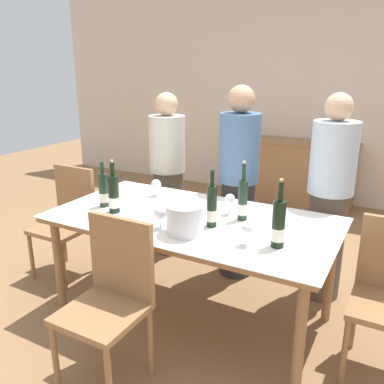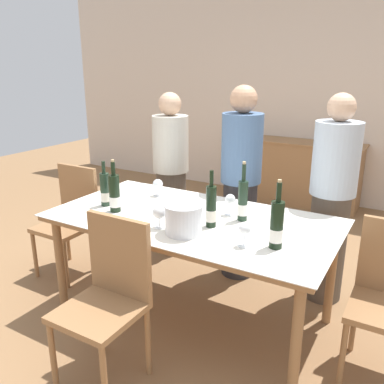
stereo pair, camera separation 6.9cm
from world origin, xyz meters
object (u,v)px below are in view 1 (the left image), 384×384
Objects in this scene: wine_bottle_0 at (104,191)px; wine_glass_3 at (160,213)px; wine_bottle_3 at (278,225)px; person_guest_left at (238,184)px; ice_bucket at (185,218)px; wine_bottle_2 at (114,195)px; wine_glass_2 at (247,230)px; person_host at (168,176)px; wine_bottle_4 at (243,201)px; chair_left_end at (68,215)px; chair_near_front at (111,292)px; sideboard_cabinet at (290,172)px; wine_glass_1 at (230,200)px; wine_bottle_1 at (212,207)px; person_guest_right at (329,201)px; wine_glass_0 at (156,185)px; dining_table at (192,226)px.

wine_glass_3 is at bearing -15.14° from wine_bottle_0.
wine_bottle_3 is 0.25× the size of person_guest_left.
wine_bottle_2 is (-0.62, 0.09, 0.03)m from ice_bucket.
person_host is at bearing 137.78° from wine_glass_2.
person_host reaches higher than wine_bottle_4.
chair_near_front is (1.15, -0.82, 0.03)m from chair_left_end.
person_guest_left reaches higher than chair_near_front.
sideboard_cabinet is at bearing 67.80° from chair_left_end.
wine_glass_3 is (0.03, -3.16, 0.46)m from sideboard_cabinet.
chair_near_front is at bearing -35.63° from chair_left_end.
wine_bottle_4 reaches higher than ice_bucket.
wine_bottle_3 is 0.73m from wine_glass_3.
wine_bottle_2 is at bearing -97.69° from sideboard_cabinet.
wine_bottle_3 is 1.12m from person_guest_left.
wine_glass_3 is at bearing -122.62° from wine_glass_1.
wine_bottle_1 is 1.01m from person_guest_right.
ice_bucket is at bearing -43.48° from wine_glass_0.
wine_bottle_3 reaches higher than wine_bottle_1.
wine_bottle_2 is at bearing 167.65° from wine_glass_3.
wine_bottle_1 is at bearing -79.04° from person_guest_left.
wine_glass_0 is 0.14× the size of chair_near_front.
wine_glass_1 is at bearing -134.21° from person_guest_right.
wine_glass_1 is at bearing -83.44° from sideboard_cabinet.
wine_bottle_2 is 0.80m from wine_glass_1.
wine_bottle_0 is at bearing -162.10° from wine_glass_1.
ice_bucket is at bearing -178.12° from wine_glass_2.
wine_glass_3 is at bearing -12.35° from wine_bottle_2.
wine_bottle_2 reaches higher than wine_glass_3.
wine_glass_0 is 0.64m from person_host.
ice_bucket is 0.45m from wine_glass_1.
wine_glass_2 is 0.09× the size of person_host.
wine_glass_3 is 1.28m from chair_left_end.
wine_bottle_4 is 2.84× the size of wine_glass_2.
wine_bottle_1 is at bearing -84.28° from sideboard_cabinet.
person_guest_left is at bearing 93.80° from ice_bucket.
ice_bucket is (0.20, -3.15, 0.45)m from sideboard_cabinet.
ice_bucket reaches higher than wine_glass_2.
wine_glass_0 is at bearing 158.17° from wine_bottle_3.
person_guest_left is (0.69, 0.86, -0.07)m from wine_bottle_0.
wine_bottle_4 is at bearing -125.46° from person_guest_right.
person_guest_left reaches higher than dining_table.
sideboard_cabinet is 3.23m from wine_glass_2.
wine_bottle_4 is (0.84, 0.29, 0.01)m from wine_bottle_2.
chair_near_front is (-0.20, -0.48, -0.31)m from ice_bucket.
wine_bottle_0 is 0.36× the size of chair_left_end.
person_guest_right is (0.66, 1.00, -0.08)m from ice_bucket.
wine_bottle_4 is at bearing 57.76° from wine_bottle_1.
dining_table is 0.59m from wine_bottle_2.
wine_glass_1 is at bearing 25.28° from wine_bottle_2.
chair_left_end reaches higher than sideboard_cabinet.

